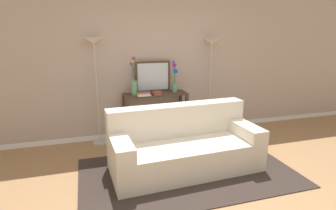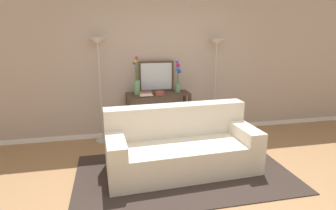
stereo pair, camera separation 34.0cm
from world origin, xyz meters
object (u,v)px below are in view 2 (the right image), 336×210
Objects in this scene: floor_lamp_right at (216,60)px; book_stack at (146,93)px; couch at (181,148)px; fruit_bowl at (160,93)px; vase_tall_flowers at (137,83)px; wall_mirror at (156,76)px; book_row_under_console at (140,137)px; console_table at (158,108)px; vase_short_flowers at (178,78)px; floor_lamp_left at (99,61)px.

book_stack is (-1.32, -0.22, -0.51)m from floor_lamp_right.
fruit_bowl is at bearing 95.17° from couch.
couch is 3.23× the size of vase_tall_flowers.
book_row_under_console is at bearing -155.20° from wall_mirror.
console_table is 0.57m from wall_mirror.
fruit_bowl is (-1.09, -0.20, -0.51)m from floor_lamp_right.
floor_lamp_right reaches higher than fruit_bowl.
fruit_bowl is at bearing 2.45° from book_stack.
book_stack is at bearing 107.38° from couch.
book_stack is (-0.23, -0.29, -0.24)m from wall_mirror.
wall_mirror is 0.39m from vase_short_flowers.
console_table is at bearing -175.52° from floor_lamp_right.
floor_lamp_left reaches higher than couch.
couch reaches higher than book_row_under_console.
wall_mirror reaches higher than console_table.
console_table is 1.72× the size of vase_tall_flowers.
wall_mirror is (-0.10, 1.36, 0.81)m from couch.
wall_mirror is 0.96× the size of vase_tall_flowers.
floor_lamp_right is at bearing 9.23° from book_stack.
vase_tall_flowers is 0.43m from fruit_bowl.
floor_lamp_right is at bearing 4.34° from vase_short_flowers.
floor_lamp_right is 1.96m from book_row_under_console.
wall_mirror is 2.54× the size of book_row_under_console.
floor_lamp_right is 10.29× the size of fruit_bowl.
floor_lamp_left is 2.08m from floor_lamp_right.
book_row_under_console is (0.03, 0.01, -1.00)m from vase_tall_flowers.
vase_tall_flowers is 0.25m from book_stack.
fruit_bowl is at bearing -15.61° from vase_tall_flowers.
book_stack is at bearing -165.06° from vase_short_flowers.
vase_tall_flowers reaches higher than book_stack.
wall_mirror reaches higher than couch.
vase_short_flowers is at bearing 3.43° from vase_tall_flowers.
book_stack is at bearing -39.70° from vase_tall_flowers.
floor_lamp_left is at bearing 180.00° from floor_lamp_right.
vase_short_flowers is (-0.72, -0.05, -0.30)m from floor_lamp_right.
couch is 9.22× the size of book_stack.
wall_mirror is (-1.09, 0.07, -0.27)m from floor_lamp_right.
vase_tall_flowers is at bearing -177.90° from console_table.
floor_lamp_left is at bearing -175.86° from wall_mirror.
wall_mirror is at bearing 24.80° from book_row_under_console.
vase_short_flowers is at bearing 22.53° from fruit_bowl.
book_row_under_console is at bearing 129.57° from book_stack.
fruit_bowl is at bearing -88.88° from wall_mirror.
floor_lamp_left is (-0.99, 0.09, 0.84)m from console_table.
floor_lamp_right reaches higher than console_table.
floor_lamp_right is 7.78× the size of book_stack.
floor_lamp_right is (0.99, 1.29, 1.08)m from couch.
floor_lamp_left is (-1.09, 1.29, 1.11)m from couch.
console_table is at bearing -90.79° from wall_mirror.
floor_lamp_left reaches higher than floor_lamp_right.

